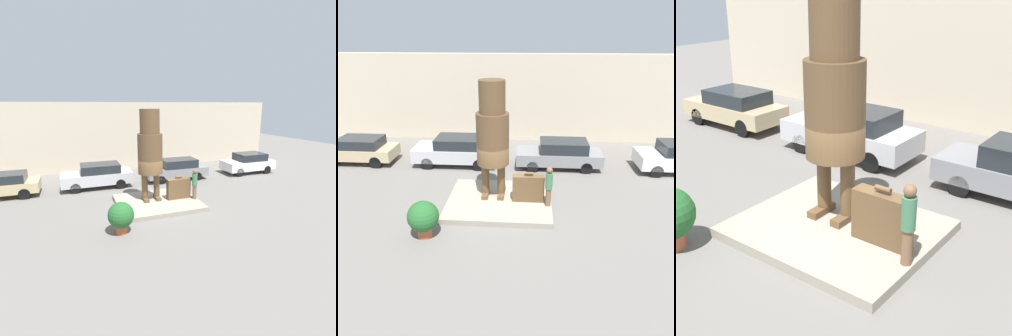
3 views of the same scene
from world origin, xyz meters
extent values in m
plane|color=slate|center=(0.00, 0.00, 0.00)|extent=(60.00, 60.00, 0.00)
cube|color=gray|center=(0.00, 0.00, 0.12)|extent=(4.43, 3.75, 0.23)
cube|color=beige|center=(0.00, 9.29, 2.81)|extent=(28.00, 0.60, 5.62)
cube|color=brown|center=(-0.63, 0.21, 0.32)|extent=(0.26, 0.77, 0.17)
cube|color=brown|center=(0.05, 0.21, 0.32)|extent=(0.26, 0.77, 0.17)
cylinder|color=brown|center=(-0.63, 0.32, 1.08)|extent=(0.34, 0.34, 1.35)
cylinder|color=brown|center=(0.05, 0.32, 1.08)|extent=(0.34, 0.34, 1.35)
cylinder|color=brown|center=(-0.29, 0.32, 2.83)|extent=(1.35, 1.35, 2.17)
cylinder|color=brown|center=(-0.29, 0.32, 4.56)|extent=(1.06, 1.06, 1.30)
cube|color=brown|center=(1.23, -0.05, 0.81)|extent=(1.32, 0.39, 1.15)
cylinder|color=brown|center=(1.23, -0.05, 1.49)|extent=(0.36, 0.12, 0.12)
cylinder|color=brown|center=(2.06, -0.43, 0.62)|extent=(0.22, 0.22, 0.77)
cylinder|color=#3D704C|center=(2.06, -0.43, 1.35)|extent=(0.29, 0.29, 0.69)
sphere|color=brown|center=(2.06, -0.43, 1.82)|extent=(0.26, 0.26, 0.26)
cube|color=tan|center=(-8.39, 4.28, 0.63)|extent=(4.19, 1.77, 0.61)
cube|color=#1E2328|center=(-8.18, 4.28, 1.20)|extent=(2.30, 1.60, 0.52)
cylinder|color=black|center=(-7.09, 3.48, 0.33)|extent=(0.66, 0.18, 0.66)
cylinder|color=black|center=(-7.09, 5.07, 0.33)|extent=(0.66, 0.18, 0.66)
cube|color=#B7B7BC|center=(-2.83, 4.38, 0.68)|extent=(4.55, 1.90, 0.71)
cube|color=#1E2328|center=(-2.60, 4.38, 1.31)|extent=(2.50, 1.71, 0.55)
cylinder|color=black|center=(-4.24, 3.52, 0.33)|extent=(0.65, 0.18, 0.65)
cylinder|color=black|center=(-4.24, 5.23, 0.33)|extent=(0.65, 0.18, 0.65)
cylinder|color=black|center=(-1.42, 3.52, 0.33)|extent=(0.65, 0.18, 0.65)
cylinder|color=black|center=(-1.42, 5.23, 0.33)|extent=(0.65, 0.18, 0.65)
cube|color=gray|center=(2.84, 4.32, 0.62)|extent=(4.55, 1.72, 0.63)
cube|color=#1E2328|center=(3.06, 4.32, 1.23)|extent=(2.50, 1.55, 0.59)
cylinder|color=black|center=(1.43, 3.55, 0.30)|extent=(0.61, 0.18, 0.61)
cylinder|color=black|center=(1.43, 5.09, 0.30)|extent=(0.61, 0.18, 0.61)
cylinder|color=black|center=(4.25, 3.55, 0.30)|extent=(0.61, 0.18, 0.61)
cylinder|color=black|center=(4.25, 5.09, 0.30)|extent=(0.61, 0.18, 0.61)
cube|color=silver|center=(9.03, 4.17, 0.68)|extent=(4.13, 1.89, 0.70)
cube|color=#1E2328|center=(9.23, 4.17, 1.31)|extent=(2.27, 1.70, 0.57)
cylinder|color=black|center=(7.75, 3.32, 0.33)|extent=(0.66, 0.18, 0.66)
cylinder|color=black|center=(7.75, 5.03, 0.33)|extent=(0.66, 0.18, 0.66)
cylinder|color=black|center=(10.31, 3.32, 0.33)|extent=(0.66, 0.18, 0.66)
cylinder|color=black|center=(10.31, 5.03, 0.33)|extent=(0.66, 0.18, 0.66)
cylinder|color=#AD5638|center=(-2.49, -2.65, 0.18)|extent=(0.52, 0.52, 0.36)
sphere|color=#235B28|center=(-2.49, -2.65, 0.84)|extent=(1.13, 1.13, 1.13)
camera|label=1|loc=(-4.18, -13.09, 5.45)|focal=28.00mm
camera|label=2|loc=(1.18, -12.48, 6.97)|focal=35.00mm
camera|label=3|loc=(5.79, -7.47, 5.52)|focal=50.00mm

